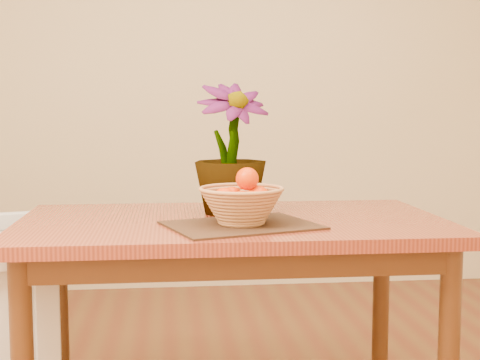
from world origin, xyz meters
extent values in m
cube|color=beige|center=(0.00, 2.25, 1.35)|extent=(4.00, 0.02, 2.70)
cube|color=maroon|center=(0.00, 0.30, 0.73)|extent=(1.40, 0.80, 0.04)
cube|color=#43250F|center=(0.00, 0.30, 0.67)|extent=(1.28, 0.68, 0.08)
cylinder|color=#43250F|center=(-0.62, 0.62, 0.35)|extent=(0.06, 0.06, 0.71)
cylinder|color=#43250F|center=(0.62, 0.62, 0.35)|extent=(0.06, 0.06, 0.71)
cube|color=#3B2315|center=(0.01, 0.15, 0.75)|extent=(0.52, 0.45, 0.01)
cylinder|color=#BB7E4D|center=(0.01, 0.15, 0.76)|extent=(0.13, 0.13, 0.01)
sphere|color=#F64A04|center=(0.01, 0.15, 0.83)|extent=(0.06, 0.06, 0.06)
sphere|color=#F64A04|center=(0.07, 0.18, 0.84)|extent=(0.07, 0.07, 0.07)
sphere|color=#F64A04|center=(-0.01, 0.21, 0.83)|extent=(0.07, 0.07, 0.07)
sphere|color=#F64A04|center=(-0.04, 0.13, 0.84)|extent=(0.07, 0.07, 0.07)
sphere|color=#F64A04|center=(0.04, 0.10, 0.83)|extent=(0.07, 0.07, 0.07)
sphere|color=#F64A04|center=(0.03, 0.17, 0.90)|extent=(0.07, 0.07, 0.07)
imported|color=#184513|center=(0.01, 0.41, 0.98)|extent=(0.32, 0.32, 0.45)
camera|label=1|loc=(-0.21, -1.87, 1.11)|focal=50.00mm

